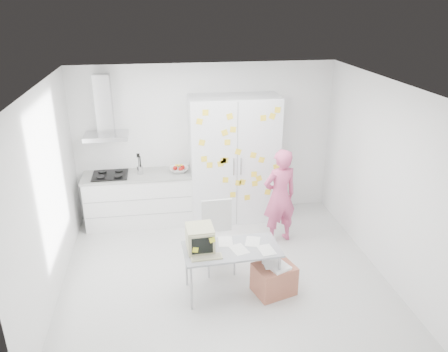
{
  "coord_description": "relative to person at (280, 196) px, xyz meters",
  "views": [
    {
      "loc": [
        -0.8,
        -5.28,
        3.69
      ],
      "look_at": [
        0.14,
        0.74,
        1.19
      ],
      "focal_mm": 35.0,
      "sensor_mm": 36.0,
      "label": 1
    }
  ],
  "objects": [
    {
      "name": "desk",
      "position": [
        -1.23,
        -1.2,
        -0.03
      ],
      "size": [
        1.28,
        0.68,
        0.99
      ],
      "rotation": [
        0.0,
        0.0,
        0.05
      ],
      "color": "gray",
      "rests_on": "ground"
    },
    {
      "name": "floor",
      "position": [
        -1.03,
        -0.75,
        -0.79
      ],
      "size": [
        4.5,
        4.0,
        0.02
      ],
      "primitive_type": "cube",
      "color": "silver",
      "rests_on": "ground"
    },
    {
      "name": "person",
      "position": [
        0.0,
        0.0,
        0.0
      ],
      "size": [
        0.64,
        0.5,
        1.57
      ],
      "primitive_type": "imported",
      "rotation": [
        0.0,
        0.0,
        3.38
      ],
      "color": "#CB4E7B",
      "rests_on": "ground"
    },
    {
      "name": "cardboard_box",
      "position": [
        -0.42,
        -1.32,
        -0.57
      ],
      "size": [
        0.61,
        0.54,
        0.45
      ],
      "rotation": [
        0.0,
        0.0,
        0.29
      ],
      "color": "#A76048",
      "rests_on": "ground"
    },
    {
      "name": "counter_run",
      "position": [
        -2.22,
        0.95,
        -0.31
      ],
      "size": [
        1.84,
        0.63,
        1.28
      ],
      "color": "white",
      "rests_on": "ground"
    },
    {
      "name": "tall_cabinet",
      "position": [
        -0.58,
        0.92,
        0.32
      ],
      "size": [
        1.5,
        0.68,
        2.2
      ],
      "color": "silver",
      "rests_on": "ground"
    },
    {
      "name": "ceiling",
      "position": [
        -1.03,
        -0.75,
        1.92
      ],
      "size": [
        4.5,
        4.0,
        0.02
      ],
      "primitive_type": "cube",
      "color": "white",
      "rests_on": "walls"
    },
    {
      "name": "range_hood",
      "position": [
        -2.68,
        1.09,
        1.17
      ],
      "size": [
        0.7,
        0.48,
        1.01
      ],
      "color": "silver",
      "rests_on": "walls"
    },
    {
      "name": "walls",
      "position": [
        -1.03,
        -0.03,
        0.57
      ],
      "size": [
        4.52,
        4.01,
        2.7
      ],
      "color": "white",
      "rests_on": "ground"
    },
    {
      "name": "chair",
      "position": [
        -1.07,
        -0.59,
        -0.21
      ],
      "size": [
        0.47,
        0.47,
        1.02
      ],
      "rotation": [
        0.0,
        0.0,
        0.03
      ],
      "color": "#BBBBB9",
      "rests_on": "ground"
    }
  ]
}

